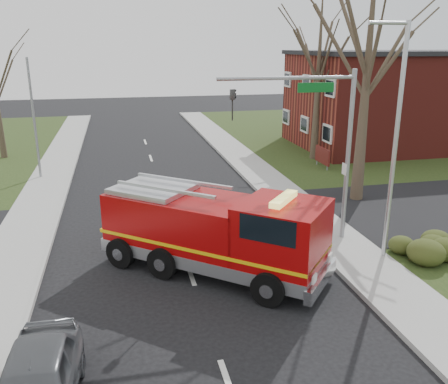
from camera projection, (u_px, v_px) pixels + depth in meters
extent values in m
plane|color=black|center=(190.00, 272.00, 16.62)|extent=(120.00, 120.00, 0.00)
cube|color=gray|center=(352.00, 254.00, 17.90)|extent=(2.40, 80.00, 0.15)
cube|color=gray|center=(0.00, 290.00, 15.29)|extent=(2.40, 80.00, 0.15)
cube|color=maroon|center=(398.00, 101.00, 36.35)|extent=(15.00, 10.00, 7.00)
cube|color=black|center=(403.00, 53.00, 35.29)|extent=(15.40, 10.40, 0.30)
cube|color=silver|center=(305.00, 124.00, 35.21)|extent=(0.12, 1.40, 1.20)
cube|color=#561714|center=(322.00, 155.00, 30.21)|extent=(0.12, 2.00, 1.00)
cylinder|color=gray|center=(327.00, 165.00, 29.60)|extent=(0.08, 0.08, 0.90)
cylinder|color=gray|center=(317.00, 159.00, 31.09)|extent=(0.08, 0.08, 0.90)
ellipsoid|color=#2F3F16|center=(436.00, 245.00, 17.41)|extent=(2.80, 2.00, 0.90)
cone|color=#392D21|center=(366.00, 81.00, 22.43)|extent=(0.64, 0.64, 12.00)
cone|color=#392D21|center=(318.00, 83.00, 31.35)|extent=(0.56, 0.56, 10.50)
cylinder|color=gray|center=(348.00, 159.00, 18.38)|extent=(0.18, 0.18, 6.80)
cylinder|color=gray|center=(288.00, 78.00, 16.91)|extent=(5.20, 0.14, 0.14)
cube|color=#0C591E|center=(316.00, 87.00, 17.25)|extent=(1.40, 0.06, 0.35)
imported|color=black|center=(233.00, 89.00, 16.59)|extent=(0.22, 0.18, 1.10)
cylinder|color=#B7BABF|center=(395.00, 148.00, 16.43)|extent=(0.16, 0.16, 8.40)
cylinder|color=#B7BABF|center=(389.00, 23.00, 15.06)|extent=(1.40, 0.12, 0.12)
cylinder|color=gray|center=(34.00, 120.00, 27.19)|extent=(0.14, 0.14, 7.00)
cube|color=#950607|center=(182.00, 223.00, 16.88)|extent=(5.62, 5.32, 2.09)
cube|color=#950607|center=(282.00, 239.00, 15.16)|extent=(3.65, 3.65, 2.39)
cube|color=#B7BABF|center=(212.00, 252.00, 16.60)|extent=(7.60, 7.02, 0.45)
cube|color=#E5B20C|center=(212.00, 237.00, 16.44)|extent=(7.61, 7.02, 0.12)
cube|color=black|center=(317.00, 223.00, 14.46)|extent=(1.56, 1.81, 0.85)
cube|color=#E5D866|center=(284.00, 199.00, 14.76)|extent=(1.30, 1.44, 0.18)
cylinder|color=black|center=(268.00, 289.00, 14.36)|extent=(1.06, 0.97, 1.09)
cylinder|color=black|center=(297.00, 257.00, 16.55)|extent=(1.06, 0.97, 1.09)
cylinder|color=black|center=(121.00, 253.00, 16.88)|extent=(1.06, 0.97, 1.09)
cylinder|color=black|center=(163.00, 229.00, 19.07)|extent=(1.06, 0.97, 1.09)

